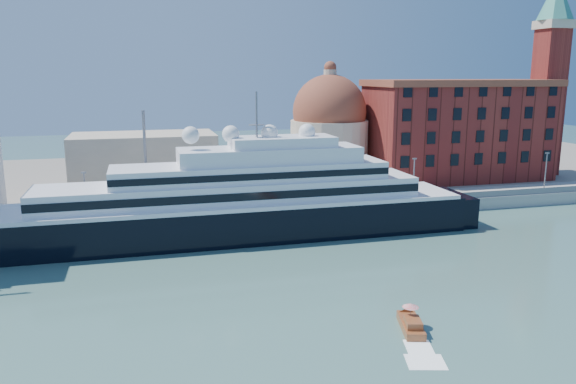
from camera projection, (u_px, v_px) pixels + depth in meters
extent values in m
plane|color=#375F56|center=(313.00, 282.00, 72.78)|extent=(400.00, 400.00, 0.00)
cube|color=gray|center=(259.00, 212.00, 104.67)|extent=(180.00, 10.00, 2.50)
cube|color=slate|center=(225.00, 176.00, 143.48)|extent=(260.00, 72.00, 2.00)
cube|color=slate|center=(264.00, 208.00, 100.03)|extent=(180.00, 0.10, 1.20)
cube|color=black|center=(220.00, 225.00, 91.81)|extent=(82.47, 12.69, 6.87)
cube|color=black|center=(445.00, 210.00, 102.26)|extent=(6.34, 11.63, 6.34)
cube|color=white|center=(219.00, 203.00, 91.05)|extent=(80.36, 12.90, 0.63)
cube|color=white|center=(232.00, 191.00, 91.19)|extent=(61.33, 10.57, 3.17)
cube|color=black|center=(238.00, 197.00, 86.19)|extent=(61.33, 0.15, 1.27)
cube|color=white|center=(251.00, 172.00, 91.38)|extent=(44.41, 9.52, 2.75)
cube|color=white|center=(270.00, 155.00, 91.64)|extent=(29.61, 8.46, 2.54)
cube|color=white|center=(282.00, 142.00, 91.74)|extent=(16.92, 7.40, 1.69)
cylinder|color=slate|center=(257.00, 115.00, 89.75)|extent=(0.32, 0.32, 7.40)
sphere|color=white|center=(191.00, 135.00, 87.69)|extent=(2.75, 2.75, 2.75)
sphere|color=white|center=(231.00, 134.00, 89.30)|extent=(2.75, 2.75, 2.75)
sphere|color=white|center=(270.00, 133.00, 90.90)|extent=(2.75, 2.75, 2.75)
sphere|color=white|center=(307.00, 132.00, 92.50)|extent=(2.75, 2.75, 2.75)
cube|color=white|center=(49.00, 252.00, 82.87)|extent=(13.80, 4.73, 1.83)
cube|color=white|center=(64.00, 241.00, 83.12)|extent=(4.61, 2.91, 1.38)
cube|color=maroon|center=(411.00, 326.00, 59.35)|extent=(3.53, 6.29, 1.00)
cube|color=maroon|center=(413.00, 323.00, 58.20)|extent=(2.20, 2.83, 0.80)
cylinder|color=slate|center=(410.00, 313.00, 59.58)|extent=(0.06, 0.06, 1.59)
cone|color=red|center=(411.00, 305.00, 59.40)|extent=(1.79, 1.79, 0.40)
cube|color=maroon|center=(458.00, 132.00, 132.39)|extent=(42.00, 18.00, 22.00)
cube|color=brown|center=(461.00, 83.00, 130.02)|extent=(43.00, 19.00, 1.50)
cube|color=maroon|center=(547.00, 103.00, 137.11)|extent=(6.00, 6.00, 35.00)
cube|color=beige|center=(554.00, 25.00, 133.29)|extent=(7.00, 7.00, 2.00)
cylinder|color=beige|center=(329.00, 150.00, 131.31)|extent=(18.00, 18.00, 14.00)
sphere|color=brown|center=(330.00, 112.00, 129.46)|extent=(17.00, 17.00, 17.00)
cylinder|color=beige|center=(330.00, 76.00, 127.81)|extent=(3.00, 3.00, 3.00)
cube|color=beige|center=(273.00, 162.00, 126.30)|extent=(18.00, 14.00, 10.00)
cube|color=beige|center=(145.00, 162.00, 120.92)|extent=(30.00, 16.00, 12.00)
cylinder|color=slate|center=(86.00, 197.00, 93.18)|extent=(0.24, 0.24, 8.00)
cube|color=slate|center=(84.00, 173.00, 92.33)|extent=(0.80, 0.30, 0.25)
cylinder|color=slate|center=(262.00, 188.00, 100.75)|extent=(0.24, 0.24, 8.00)
cube|color=slate|center=(262.00, 165.00, 99.90)|extent=(0.80, 0.30, 0.25)
cylinder|color=slate|center=(414.00, 180.00, 108.32)|extent=(0.24, 0.24, 8.00)
cube|color=slate|center=(415.00, 159.00, 107.47)|extent=(0.80, 0.30, 0.25)
cylinder|color=slate|center=(545.00, 173.00, 115.89)|extent=(0.24, 0.24, 8.00)
cube|color=slate|center=(547.00, 153.00, 115.05)|extent=(0.80, 0.30, 0.25)
cylinder|color=slate|center=(146.00, 163.00, 96.56)|extent=(0.50, 0.50, 18.00)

